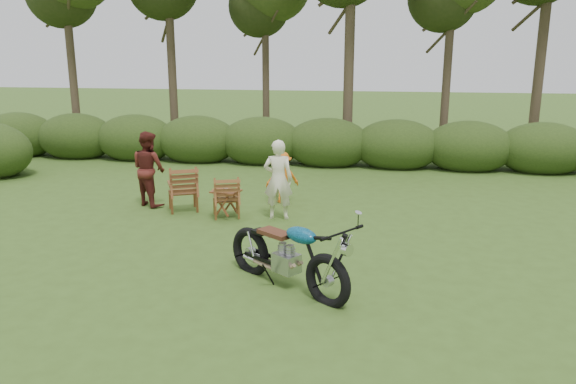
# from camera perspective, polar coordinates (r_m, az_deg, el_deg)

# --- Properties ---
(ground) EXTENTS (80.00, 80.00, 0.00)m
(ground) POSITION_cam_1_polar(r_m,az_deg,el_deg) (8.19, -1.86, -9.62)
(ground) COLOR #36501A
(ground) RESTS_ON ground
(tree_line) EXTENTS (22.52, 11.62, 8.14)m
(tree_line) POSITION_cam_1_polar(r_m,az_deg,el_deg) (17.12, 6.25, 15.82)
(tree_line) COLOR #3D2E21
(tree_line) RESTS_ON ground
(motorcycle) EXTENTS (2.28, 1.99, 1.26)m
(motorcycle) POSITION_cam_1_polar(r_m,az_deg,el_deg) (8.22, -0.16, -9.52)
(motorcycle) COLOR #0D7DB2
(motorcycle) RESTS_ON ground
(lawn_chair_right) EXTENTS (0.75, 0.75, 0.86)m
(lawn_chair_right) POSITION_cam_1_polar(r_m,az_deg,el_deg) (11.56, -6.25, -2.51)
(lawn_chair_right) COLOR brown
(lawn_chair_right) RESTS_ON ground
(lawn_chair_left) EXTENTS (0.88, 0.88, 0.96)m
(lawn_chair_left) POSITION_cam_1_polar(r_m,az_deg,el_deg) (12.14, -10.53, -1.85)
(lawn_chair_left) COLOR brown
(lawn_chair_left) RESTS_ON ground
(side_table) EXTENTS (0.65, 0.58, 0.57)m
(side_table) POSITION_cam_1_polar(r_m,az_deg,el_deg) (11.43, -6.29, -1.21)
(side_table) COLOR brown
(side_table) RESTS_ON ground
(cup) EXTENTS (0.14, 0.14, 0.09)m
(cup) POSITION_cam_1_polar(r_m,az_deg,el_deg) (11.36, -6.37, 0.39)
(cup) COLOR beige
(cup) RESTS_ON side_table
(adult_a) EXTENTS (0.61, 0.41, 1.61)m
(adult_a) POSITION_cam_1_polar(r_m,az_deg,el_deg) (11.39, -0.98, -2.68)
(adult_a) COLOR #EFEAC4
(adult_a) RESTS_ON ground
(adult_b) EXTENTS (1.00, 0.94, 1.63)m
(adult_b) POSITION_cam_1_polar(r_m,az_deg,el_deg) (12.72, -13.74, -1.28)
(adult_b) COLOR #541D18
(adult_b) RESTS_ON ground
(child) EXTENTS (0.84, 0.66, 1.14)m
(child) POSITION_cam_1_polar(r_m,az_deg,el_deg) (12.58, -0.57, -1.04)
(child) COLOR #D16013
(child) RESTS_ON ground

